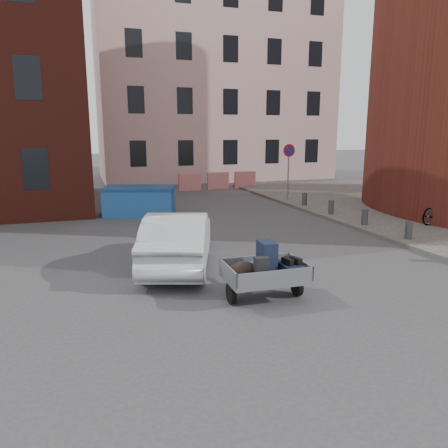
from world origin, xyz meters
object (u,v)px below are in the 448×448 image
object	(u,v)px
silver_car	(178,239)
bicycle	(439,210)
dumpster	(140,201)
trailer	(265,271)

from	to	relation	value
silver_car	bicycle	distance (m)	9.99
dumpster	bicycle	bearing A→B (deg)	-11.39
dumpster	bicycle	world-z (taller)	dumpster
bicycle	trailer	bearing A→B (deg)	105.10
trailer	silver_car	bearing A→B (deg)	113.84
silver_car	dumpster	bearing A→B (deg)	-71.61
dumpster	bicycle	xyz separation A→B (m)	(9.89, -5.49, -0.00)
trailer	bicycle	xyz separation A→B (m)	(8.68, 4.43, -0.01)
silver_car	bicycle	bearing A→B (deg)	-152.43
trailer	silver_car	world-z (taller)	silver_car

